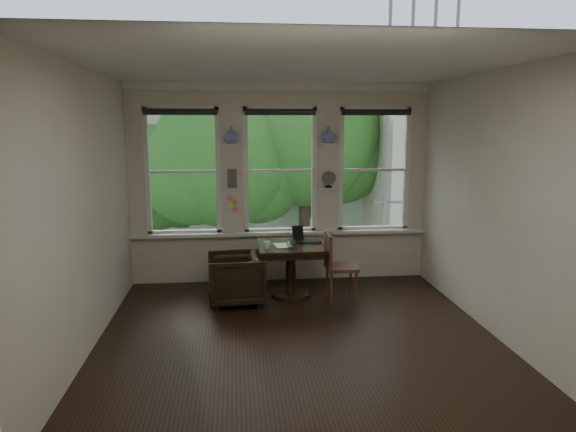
{
  "coord_description": "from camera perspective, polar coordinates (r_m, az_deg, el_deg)",
  "views": [
    {
      "loc": [
        -0.69,
        -5.5,
        2.4
      ],
      "look_at": [
        -0.02,
        0.9,
        1.24
      ],
      "focal_mm": 32.0,
      "sensor_mm": 36.0,
      "label": 1
    }
  ],
  "objects": [
    {
      "name": "table",
      "position": [
        7.22,
        0.31,
        -6.09
      ],
      "size": [
        0.9,
        0.9,
        0.75
      ],
      "primitive_type": null,
      "color": "black",
      "rests_on": "ground"
    },
    {
      "name": "wall_back",
      "position": [
        7.84,
        -0.89,
        3.61
      ],
      "size": [
        4.5,
        0.0,
        4.5
      ],
      "primitive_type": "plane",
      "rotation": [
        1.57,
        0.0,
        0.0
      ],
      "color": "beige",
      "rests_on": "ground"
    },
    {
      "name": "ceiling",
      "position": [
        5.58,
        1.2,
        16.38
      ],
      "size": [
        4.5,
        4.5,
        0.0
      ],
      "primitive_type": "plane",
      "rotation": [
        3.14,
        0.0,
        0.0
      ],
      "color": "silver",
      "rests_on": "ground"
    },
    {
      "name": "tablet",
      "position": [
        7.33,
        1.11,
        -1.93
      ],
      "size": [
        0.17,
        0.11,
        0.22
      ],
      "primitive_type": "cube",
      "rotation": [
        -0.26,
        0.0,
        0.23
      ],
      "color": "black",
      "rests_on": "table"
    },
    {
      "name": "sticky_notes",
      "position": [
        7.77,
        -6.17,
        1.64
      ],
      "size": [
        0.16,
        0.01,
        0.24
      ],
      "primitive_type": null,
      "color": "pink",
      "rests_on": "ground"
    },
    {
      "name": "window_center",
      "position": [
        7.82,
        -0.89,
        5.07
      ],
      "size": [
        1.1,
        0.12,
        1.9
      ],
      "primitive_type": null,
      "color": "white",
      "rests_on": "ground"
    },
    {
      "name": "desk_fan",
      "position": [
        7.81,
        4.5,
        3.78
      ],
      "size": [
        0.2,
        0.2,
        0.24
      ],
      "primitive_type": null,
      "color": "#59544F",
      "rests_on": "ground"
    },
    {
      "name": "armchair_left",
      "position": [
        7.0,
        -5.82,
        -6.94
      ],
      "size": [
        0.79,
        0.77,
        0.68
      ],
      "primitive_type": "imported",
      "rotation": [
        0.0,
        0.0,
        -1.51
      ],
      "color": "black",
      "rests_on": "ground"
    },
    {
      "name": "window_left",
      "position": [
        7.82,
        -11.57,
        4.87
      ],
      "size": [
        1.1,
        0.12,
        1.9
      ],
      "primitive_type": null,
      "color": "white",
      "rests_on": "ground"
    },
    {
      "name": "wall_right",
      "position": [
        6.3,
        21.9,
        1.26
      ],
      "size": [
        0.0,
        4.5,
        4.5
      ],
      "primitive_type": "plane",
      "rotation": [
        1.57,
        0.0,
        -1.57
      ],
      "color": "beige",
      "rests_on": "ground"
    },
    {
      "name": "shelf_right",
      "position": [
        7.79,
        4.54,
        7.97
      ],
      "size": [
        0.26,
        0.16,
        0.03
      ],
      "primitive_type": "cube",
      "color": "white",
      "rests_on": "ground"
    },
    {
      "name": "laptop",
      "position": [
        7.2,
        2.55,
        -2.93
      ],
      "size": [
        0.36,
        0.24,
        0.03
      ],
      "primitive_type": "imported",
      "rotation": [
        0.0,
        0.0,
        0.03
      ],
      "color": "black",
      "rests_on": "table"
    },
    {
      "name": "shelf_left",
      "position": [
        7.66,
        -6.3,
        7.9
      ],
      "size": [
        0.26,
        0.16,
        0.03
      ],
      "primitive_type": "cube",
      "color": "white",
      "rests_on": "ground"
    },
    {
      "name": "intercom",
      "position": [
        7.73,
        -6.22,
        4.2
      ],
      "size": [
        0.14,
        0.06,
        0.28
      ],
      "primitive_type": "cube",
      "color": "#59544F",
      "rests_on": "ground"
    },
    {
      "name": "vase_right",
      "position": [
        7.78,
        4.55,
        8.99
      ],
      "size": [
        0.24,
        0.24,
        0.25
      ],
      "primitive_type": "imported",
      "color": "silver",
      "rests_on": "shelf_right"
    },
    {
      "name": "mug",
      "position": [
        6.9,
        -2.35,
        -3.23
      ],
      "size": [
        0.11,
        0.11,
        0.1
      ],
      "primitive_type": "imported",
      "rotation": [
        0.0,
        0.0,
        0.03
      ],
      "color": "white",
      "rests_on": "table"
    },
    {
      "name": "ground",
      "position": [
        6.04,
        1.09,
        -13.19
      ],
      "size": [
        4.5,
        4.5,
        0.0
      ],
      "primitive_type": "plane",
      "color": "black",
      "rests_on": "ground"
    },
    {
      "name": "window_right",
      "position": [
        8.07,
        9.45,
        5.09
      ],
      "size": [
        1.1,
        0.12,
        1.9
      ],
      "primitive_type": null,
      "color": "white",
      "rests_on": "ground"
    },
    {
      "name": "wall_left",
      "position": [
        5.79,
        -21.54,
        0.55
      ],
      "size": [
        0.0,
        4.5,
        4.5
      ],
      "primitive_type": "plane",
      "rotation": [
        1.57,
        0.0,
        1.57
      ],
      "color": "beige",
      "rests_on": "ground"
    },
    {
      "name": "side_chair_right",
      "position": [
        7.14,
        5.97,
        -5.62
      ],
      "size": [
        0.42,
        0.42,
        0.92
      ],
      "primitive_type": null,
      "rotation": [
        0.0,
        0.0,
        1.56
      ],
      "color": "#49261A",
      "rests_on": "ground"
    },
    {
      "name": "wall_front",
      "position": [
        3.44,
        5.77,
        -4.98
      ],
      "size": [
        4.5,
        0.0,
        4.5
      ],
      "primitive_type": "plane",
      "rotation": [
        -1.57,
        0.0,
        0.0
      ],
      "color": "beige",
      "rests_on": "ground"
    },
    {
      "name": "papers",
      "position": [
        7.07,
        -0.6,
        -3.27
      ],
      "size": [
        0.27,
        0.33,
        0.0
      ],
      "primitive_type": "cube",
      "rotation": [
        0.0,
        0.0,
        0.16
      ],
      "color": "silver",
      "rests_on": "table"
    },
    {
      "name": "cushion_red",
      "position": [
        6.97,
        -5.84,
        -6.09
      ],
      "size": [
        0.45,
        0.45,
        0.06
      ],
      "primitive_type": "cube",
      "color": "maroon",
      "rests_on": "armchair_left"
    },
    {
      "name": "drinking_glass",
      "position": [
        6.92,
        0.36,
        -3.16
      ],
      "size": [
        0.14,
        0.14,
        0.1
      ],
      "primitive_type": "imported",
      "rotation": [
        0.0,
        0.0,
        -0.14
      ],
      "color": "white",
      "rests_on": "table"
    },
    {
      "name": "vase_left",
      "position": [
        7.66,
        -6.32,
        8.94
      ],
      "size": [
        0.24,
        0.24,
        0.25
      ],
      "primitive_type": "imported",
      "color": "silver",
      "rests_on": "shelf_left"
    }
  ]
}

